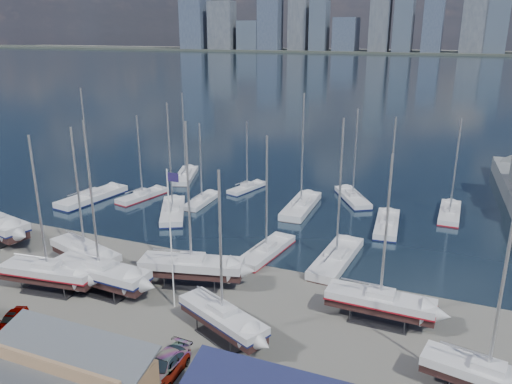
% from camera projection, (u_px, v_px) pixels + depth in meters
% --- Properties ---
extents(ground, '(1400.00, 1400.00, 0.00)m').
position_uv_depth(ground, '(176.00, 299.00, 48.19)').
color(ground, '#605E59').
rests_on(ground, ground).
extents(water, '(1400.00, 600.00, 0.40)m').
position_uv_depth(water, '(427.00, 71.00, 321.04)').
color(water, '#192C3A').
rests_on(water, ground).
extents(far_shore, '(1400.00, 80.00, 2.20)m').
position_uv_depth(far_shore, '(445.00, 53.00, 549.46)').
color(far_shore, '#2D332D').
rests_on(far_shore, ground).
extents(skyline, '(639.14, 43.80, 107.69)m').
position_uv_depth(skyline, '(441.00, 17.00, 535.08)').
color(skyline, '#475166').
rests_on(skyline, far_shore).
extents(shed_grey, '(12.60, 8.40, 4.17)m').
position_uv_depth(shed_grey, '(50.00, 384.00, 33.45)').
color(shed_grey, '#8C6B4C').
rests_on(shed_grey, ground).
extents(sailboat_cradle_1, '(10.03, 3.92, 15.80)m').
position_uv_depth(sailboat_cradle_1, '(48.00, 273.00, 49.04)').
color(sailboat_cradle_1, '#2D2D33').
rests_on(sailboat_cradle_1, ground).
extents(sailboat_cradle_2, '(9.92, 5.38, 15.63)m').
position_uv_depth(sailboat_cradle_2, '(85.00, 252.00, 53.59)').
color(sailboat_cradle_2, '#2D2D33').
rests_on(sailboat_cradle_2, ground).
extents(sailboat_cradle_3, '(10.85, 3.63, 17.19)m').
position_uv_depth(sailboat_cradle_3, '(100.00, 273.00, 48.84)').
color(sailboat_cradle_3, '#2D2D33').
rests_on(sailboat_cradle_3, ground).
extents(sailboat_cradle_4, '(10.74, 5.29, 16.82)m').
position_uv_depth(sailboat_cradle_4, '(192.00, 266.00, 50.24)').
color(sailboat_cradle_4, '#2D2D33').
rests_on(sailboat_cradle_4, ground).
extents(sailboat_cradle_5, '(9.28, 6.13, 14.75)m').
position_uv_depth(sailboat_cradle_5, '(222.00, 317.00, 41.47)').
color(sailboat_cradle_5, '#2D2D33').
rests_on(sailboat_cradle_5, ground).
extents(sailboat_cradle_6, '(9.56, 2.88, 15.40)m').
position_uv_depth(sailboat_cradle_6, '(380.00, 302.00, 43.78)').
color(sailboat_cradle_6, '#2D2D33').
rests_on(sailboat_cradle_6, ground).
extents(sailboat_cradle_7, '(9.01, 4.01, 14.34)m').
position_uv_depth(sailboat_cradle_7, '(487.00, 376.00, 34.47)').
color(sailboat_cradle_7, '#2D2D33').
rests_on(sailboat_cradle_7, ground).
extents(sailboat_moored_0, '(5.03, 12.24, 17.76)m').
position_uv_depth(sailboat_moored_0, '(92.00, 198.00, 76.18)').
color(sailboat_moored_0, black).
rests_on(sailboat_moored_0, water).
extents(sailboat_moored_1, '(4.41, 9.30, 13.40)m').
position_uv_depth(sailboat_moored_1, '(143.00, 196.00, 77.08)').
color(sailboat_moored_1, black).
rests_on(sailboat_moored_1, water).
extents(sailboat_moored_2, '(6.21, 10.69, 15.59)m').
position_uv_depth(sailboat_moored_2, '(186.00, 177.00, 87.46)').
color(sailboat_moored_2, black).
rests_on(sailboat_moored_2, water).
extents(sailboat_moored_3, '(7.96, 11.12, 16.43)m').
position_uv_depth(sailboat_moored_3, '(173.00, 213.00, 70.19)').
color(sailboat_moored_3, black).
rests_on(sailboat_moored_3, water).
extents(sailboat_moored_4, '(2.55, 8.45, 12.69)m').
position_uv_depth(sailboat_moored_4, '(202.00, 201.00, 74.88)').
color(sailboat_moored_4, black).
rests_on(sailboat_moored_4, water).
extents(sailboat_moored_5, '(4.28, 8.18, 11.77)m').
position_uv_depth(sailboat_moored_5, '(247.00, 188.00, 81.02)').
color(sailboat_moored_5, black).
rests_on(sailboat_moored_5, water).
extents(sailboat_moored_6, '(4.09, 10.09, 14.66)m').
position_uv_depth(sailboat_moored_6, '(266.00, 252.00, 57.70)').
color(sailboat_moored_6, black).
rests_on(sailboat_moored_6, water).
extents(sailboat_moored_7, '(3.60, 11.69, 17.50)m').
position_uv_depth(sailboat_moored_7, '(301.00, 207.00, 72.22)').
color(sailboat_moored_7, black).
rests_on(sailboat_moored_7, water).
extents(sailboat_moored_8, '(7.38, 9.86, 14.70)m').
position_uv_depth(sailboat_moored_8, '(353.00, 199.00, 76.10)').
color(sailboat_moored_8, black).
rests_on(sailboat_moored_8, water).
extents(sailboat_moored_9, '(3.98, 11.47, 17.02)m').
position_uv_depth(sailboat_moored_9, '(336.00, 260.00, 55.73)').
color(sailboat_moored_9, black).
rests_on(sailboat_moored_9, water).
extents(sailboat_moored_10, '(3.72, 10.45, 15.32)m').
position_uv_depth(sailboat_moored_10, '(387.00, 225.00, 65.59)').
color(sailboat_moored_10, black).
rests_on(sailboat_moored_10, water).
extents(sailboat_moored_11, '(2.80, 9.65, 14.38)m').
position_uv_depth(sailboat_moored_11, '(450.00, 214.00, 69.77)').
color(sailboat_moored_11, black).
rests_on(sailboat_moored_11, water).
extents(car_a, '(2.70, 4.12, 1.30)m').
position_uv_depth(car_a, '(12.00, 320.00, 43.58)').
color(car_a, gray).
rests_on(car_a, ground).
extents(car_b, '(4.61, 2.55, 1.44)m').
position_uv_depth(car_b, '(29.00, 334.00, 41.37)').
color(car_b, gray).
rests_on(car_b, ground).
extents(car_c, '(2.43, 4.83, 1.31)m').
position_uv_depth(car_c, '(165.00, 370.00, 37.17)').
color(car_c, gray).
rests_on(car_c, ground).
extents(car_d, '(2.50, 5.43, 1.54)m').
position_uv_depth(car_d, '(164.00, 365.00, 37.45)').
color(car_d, gray).
rests_on(car_d, ground).
extents(flagpole, '(1.18, 0.12, 13.43)m').
position_uv_depth(flagpole, '(171.00, 230.00, 44.42)').
color(flagpole, white).
rests_on(flagpole, ground).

